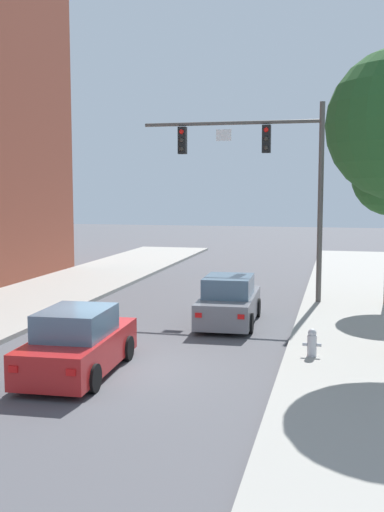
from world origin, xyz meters
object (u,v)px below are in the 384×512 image
(car_following_red, at_px, (78,344))
(fire_hydrant, at_px, (312,343))
(traffic_signal_mast, at_px, (268,165))
(car_lead_grey, at_px, (229,302))

(car_following_red, bearing_deg, fire_hydrant, 23.29)
(traffic_signal_mast, bearing_deg, car_lead_grey, -101.12)
(traffic_signal_mast, xyz_separation_m, car_lead_grey, (-0.78, -3.99, -4.64))
(car_following_red, height_order, fire_hydrant, car_following_red)
(fire_hydrant, bearing_deg, traffic_signal_mast, 104.64)
(traffic_signal_mast, xyz_separation_m, car_following_red, (-3.33, -10.31, -4.64))
(traffic_signal_mast, relative_size, car_lead_grey, 1.74)
(car_lead_grey, distance_m, car_following_red, 6.82)
(car_following_red, bearing_deg, car_lead_grey, 68.04)
(car_following_red, relative_size, fire_hydrant, 5.99)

